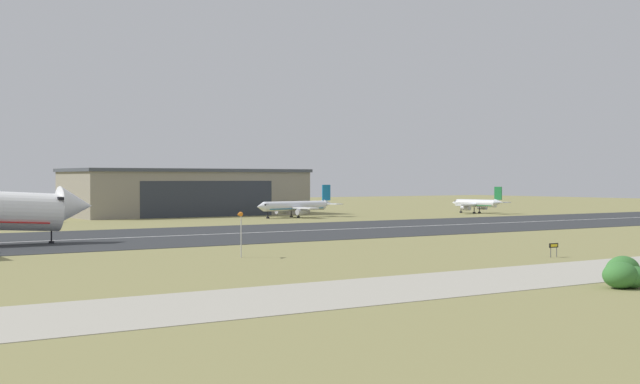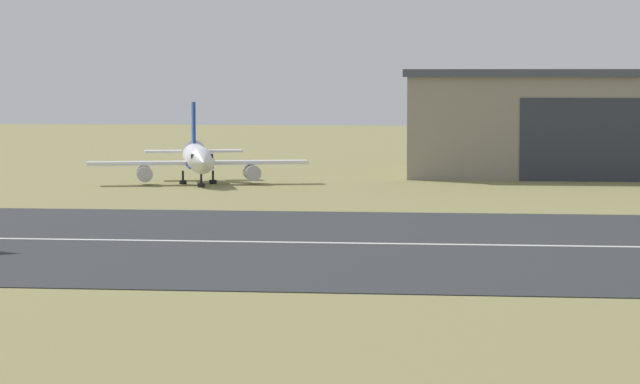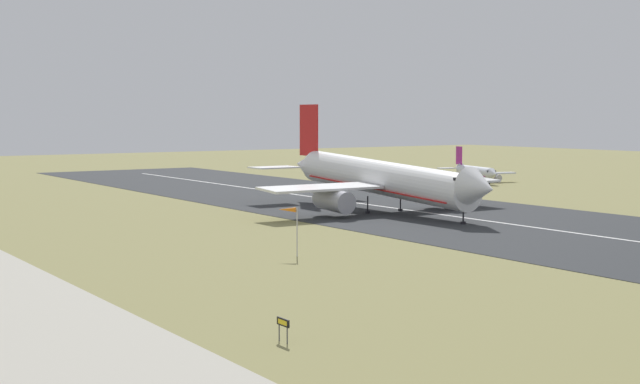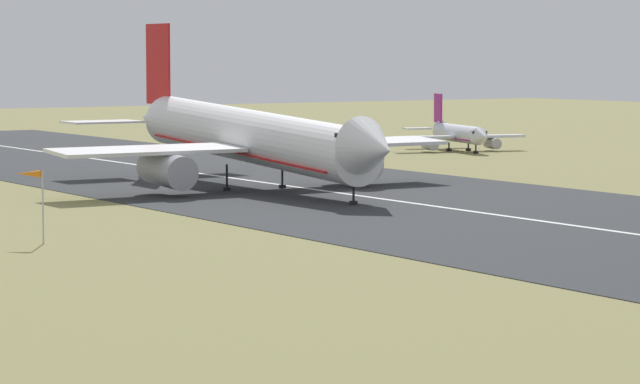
% 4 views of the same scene
% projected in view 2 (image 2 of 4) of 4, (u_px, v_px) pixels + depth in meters
% --- Properties ---
extents(runway_strip, '(394.51, 50.18, 0.06)m').
position_uv_depth(runway_strip, '(386.00, 244.00, 109.26)').
color(runway_strip, '#2B2D30').
rests_on(runway_strip, ground_plane).
extents(runway_centreline, '(355.06, 0.70, 0.01)m').
position_uv_depth(runway_centreline, '(386.00, 243.00, 109.25)').
color(runway_centreline, silver).
rests_on(runway_centreline, runway_strip).
extents(airplane_parked_west, '(24.43, 18.96, 9.10)m').
position_uv_depth(airplane_parked_west, '(198.00, 159.00, 169.99)').
color(airplane_parked_west, white).
rests_on(airplane_parked_west, ground_plane).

